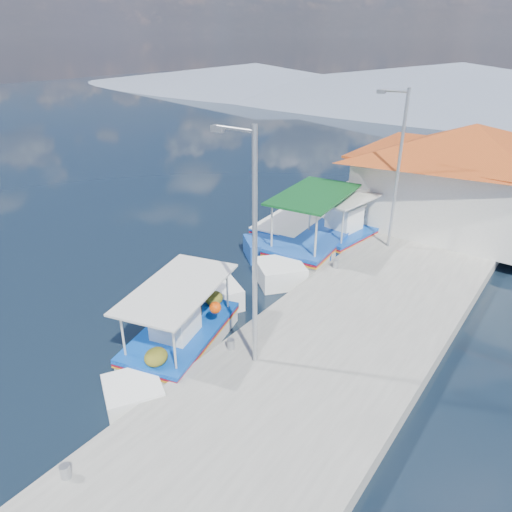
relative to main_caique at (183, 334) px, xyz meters
The scene contains 10 objects.
ground 2.88m from the main_caique, 140.90° to the right, with size 160.00×160.00×0.00m, color black.
quay 5.59m from the main_caique, 48.73° to the left, with size 5.00×44.00×0.50m, color #A3A198.
bollards 3.81m from the main_caique, 65.30° to the left, with size 0.20×17.20×0.30m.
main_caique is the anchor object (origin of this frame).
caique_green_canopy 7.67m from the main_caique, 91.38° to the left, with size 2.80×7.73×2.91m.
caique_blue_hull 9.09m from the main_caique, 101.76° to the left, with size 2.46×7.13×1.27m.
caique_far 9.60m from the main_caique, 87.61° to the left, with size 2.71×7.04×2.49m.
harbor_building 13.99m from the main_caique, 73.21° to the left, with size 10.49×10.49×4.40m.
lamp_post_near 4.13m from the main_caique, ahead, with size 1.21×0.14×6.00m.
lamp_post_far 10.08m from the main_caique, 75.99° to the left, with size 1.21×0.14×6.00m.
Camera 1 is at (10.42, -5.88, 8.16)m, focal length 32.74 mm.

